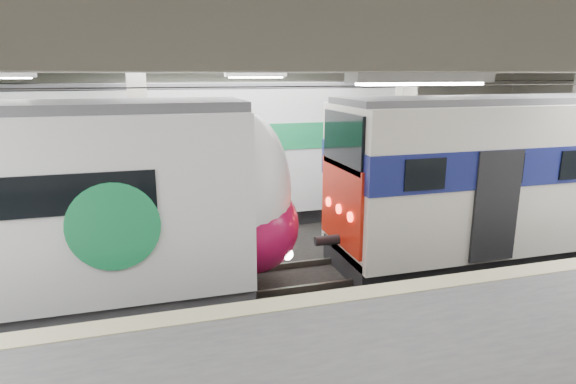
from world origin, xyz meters
name	(u,v)px	position (x,y,z in m)	size (l,w,h in m)	color
station_hall	(299,165)	(0.00, -1.74, 3.24)	(36.00, 24.00, 5.75)	black
older_rer	(559,171)	(8.26, 0.00, 2.31)	(13.35, 2.95, 4.41)	beige
far_train	(172,153)	(-2.08, 5.50, 2.42)	(14.87, 3.30, 4.70)	white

